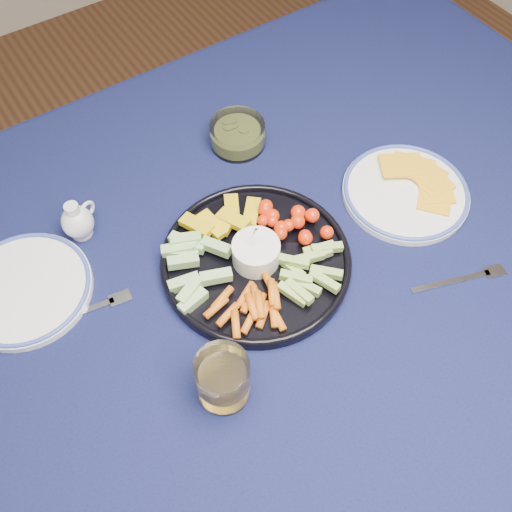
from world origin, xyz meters
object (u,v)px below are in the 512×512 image
dining_table (244,290)px  side_plate_extra (24,289)px  cheese_plate (406,191)px  crudite_platter (255,259)px  creamer_pitcher (78,221)px  juice_tumbler (223,380)px  pickle_bowl (238,135)px

dining_table → side_plate_extra: (-0.32, 0.15, 0.10)m
cheese_plate → crudite_platter: bearing=175.3°
crudite_platter → creamer_pitcher: size_ratio=4.18×
juice_tumbler → side_plate_extra: (-0.18, 0.32, -0.03)m
crudite_platter → cheese_plate: 0.31m
crudite_platter → cheese_plate: bearing=-4.7°
dining_table → juice_tumbler: (-0.14, -0.17, 0.13)m
crudite_platter → side_plate_extra: bearing=154.4°
creamer_pitcher → cheese_plate: size_ratio=0.33×
cheese_plate → juice_tumbler: (-0.47, -0.13, 0.03)m
side_plate_extra → pickle_bowl: bearing=10.8°
dining_table → cheese_plate: 0.35m
juice_tumbler → creamer_pitcher: bearing=98.3°
crudite_platter → pickle_bowl: bearing=63.2°
crudite_platter → pickle_bowl: (0.13, 0.25, 0.00)m
creamer_pitcher → cheese_plate: (0.53, -0.25, -0.02)m
pickle_bowl → cheese_plate: (0.18, -0.28, -0.01)m
crudite_platter → cheese_plate: crudite_platter is taller
crudite_platter → juice_tumbler: bearing=-135.0°
creamer_pitcher → cheese_plate: creamer_pitcher is taller
dining_table → side_plate_extra: side_plate_extra is taller
creamer_pitcher → side_plate_extra: creamer_pitcher is taller
dining_table → crudite_platter: 0.11m
crudite_platter → cheese_plate: size_ratio=1.39×
creamer_pitcher → pickle_bowl: 0.34m
crudite_platter → creamer_pitcher: (-0.21, 0.22, 0.01)m
crudite_platter → dining_table: bearing=143.2°
dining_table → side_plate_extra: bearing=155.0°
side_plate_extra → cheese_plate: bearing=-16.1°
crudite_platter → juice_tumbler: size_ratio=3.45×
juice_tumbler → side_plate_extra: bearing=119.5°
creamer_pitcher → pickle_bowl: (0.34, 0.03, -0.01)m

